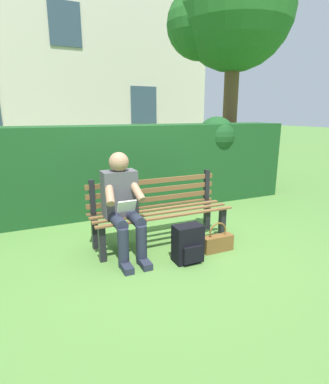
{
  "coord_description": "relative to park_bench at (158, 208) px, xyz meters",
  "views": [
    {
      "loc": [
        1.44,
        3.24,
        1.57
      ],
      "look_at": [
        0.0,
        0.1,
        0.68
      ],
      "focal_mm": 28.7,
      "sensor_mm": 36.0,
      "label": 1
    }
  ],
  "objects": [
    {
      "name": "backpack",
      "position": [
        -0.07,
        0.64,
        -0.22
      ],
      "size": [
        0.31,
        0.26,
        0.41
      ],
      "color": "black",
      "rests_on": "ground"
    },
    {
      "name": "tree",
      "position": [
        -2.77,
        -2.63,
        3.14
      ],
      "size": [
        2.56,
        2.44,
        4.87
      ],
      "color": "brown",
      "rests_on": "ground"
    },
    {
      "name": "handbag",
      "position": [
        -0.5,
        0.56,
        -0.32
      ],
      "size": [
        0.37,
        0.12,
        0.35
      ],
      "color": "brown",
      "rests_on": "ground"
    },
    {
      "name": "park_bench",
      "position": [
        0.0,
        0.0,
        0.0
      ],
      "size": [
        1.71,
        0.52,
        0.83
      ],
      "color": "black",
      "rests_on": "ground"
    },
    {
      "name": "hedge_backdrop",
      "position": [
        0.14,
        -1.48,
        0.3
      ],
      "size": [
        6.33,
        0.83,
        1.51
      ],
      "color": "#19471E",
      "rests_on": "ground"
    },
    {
      "name": "ground",
      "position": [
        0.0,
        0.08,
        -0.43
      ],
      "size": [
        60.0,
        60.0,
        0.0
      ],
      "primitive_type": "plane",
      "color": "#517F38"
    },
    {
      "name": "building_facade",
      "position": [
        0.01,
        -8.1,
        2.83
      ],
      "size": [
        9.46,
        2.93,
        6.51
      ],
      "color": "beige",
      "rests_on": "ground"
    },
    {
      "name": "person_seated",
      "position": [
        0.51,
        0.18,
        0.18
      ],
      "size": [
        0.44,
        0.73,
        1.16
      ],
      "color": "#4C4C51",
      "rests_on": "ground"
    }
  ]
}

